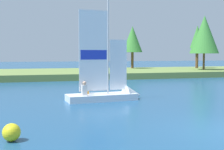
% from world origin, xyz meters
% --- Properties ---
extents(shore_bank, '(80.00, 12.87, 0.65)m').
position_xyz_m(shore_bank, '(0.00, 26.60, 0.32)').
color(shore_bank, olive).
rests_on(shore_bank, ground).
extents(shoreline_tree_left, '(2.75, 2.75, 5.79)m').
position_xyz_m(shoreline_tree_left, '(6.91, 30.34, 4.62)').
color(shoreline_tree_left, brown).
rests_on(shoreline_tree_left, shore_bank).
extents(shoreline_tree_midleft, '(3.58, 3.58, 6.76)m').
position_xyz_m(shoreline_tree_midleft, '(14.36, 24.52, 5.04)').
color(shoreline_tree_midleft, brown).
rests_on(shoreline_tree_midleft, shore_bank).
extents(shoreline_tree_centre, '(2.01, 2.01, 5.94)m').
position_xyz_m(shoreline_tree_centre, '(15.91, 28.67, 4.92)').
color(shoreline_tree_centre, brown).
rests_on(shoreline_tree_centre, shore_bank).
extents(sailboat, '(4.45, 1.72, 6.10)m').
position_xyz_m(sailboat, '(-2.05, 7.84, 0.42)').
color(sailboat, silver).
rests_on(sailboat, ground).
extents(channel_buoy, '(0.53, 0.53, 0.53)m').
position_xyz_m(channel_buoy, '(-7.09, 0.94, 0.27)').
color(channel_buoy, yellow).
rests_on(channel_buoy, ground).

